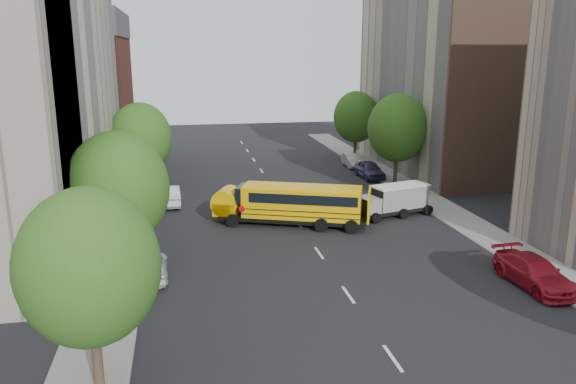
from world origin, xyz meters
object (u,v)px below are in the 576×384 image
object	(u,v)px
street_tree_5	(356,117)
safari_truck	(394,200)
parked_car_3	(534,272)
street_tree_1	(118,189)
parked_car_5	(352,160)
street_tree_0	(89,267)
school_bus	(291,203)
street_tree_2	(141,138)
parked_car_4	(370,170)
street_tree_4	(397,128)
parked_car_1	(169,195)
parked_car_0	(152,266)

from	to	relation	value
street_tree_5	safari_truck	xyz separation A→B (m)	(-3.75, -21.40, -3.51)
street_tree_5	parked_car_3	world-z (taller)	street_tree_5
street_tree_1	parked_car_5	xyz separation A→B (m)	(20.54, 26.33, -4.28)
street_tree_0	school_bus	bearing A→B (deg)	59.74
street_tree_2	parked_car_4	bearing A→B (deg)	8.09
street_tree_4	parked_car_4	world-z (taller)	street_tree_4
parked_car_1	street_tree_5	bearing A→B (deg)	-145.46
street_tree_1	parked_car_1	world-z (taller)	street_tree_1
parked_car_1	parked_car_5	world-z (taller)	parked_car_1
school_bus	parked_car_4	distance (m)	16.57
safari_truck	parked_car_3	xyz separation A→B (m)	(2.35, -13.35, -0.44)
parked_car_1	parked_car_5	xyz separation A→B (m)	(18.45, 11.58, -0.10)
street_tree_2	parked_car_0	xyz separation A→B (m)	(1.40, -18.00, -4.13)
safari_truck	parked_car_3	distance (m)	13.57
street_tree_1	street_tree_2	xyz separation A→B (m)	(0.00, 18.00, -0.12)
parked_car_4	parked_car_5	distance (m)	5.40
safari_truck	parked_car_4	size ratio (longest dim) A/B	1.20
parked_car_4	parked_car_1	bearing A→B (deg)	-163.06
street_tree_4	parked_car_0	distance (m)	27.71
parked_car_0	parked_car_3	distance (m)	19.78
parked_car_4	parked_car_5	bearing A→B (deg)	89.14
street_tree_2	street_tree_5	xyz separation A→B (m)	(22.00, 12.00, -0.12)
parked_car_3	parked_car_4	world-z (taller)	parked_car_4
street_tree_1	safari_truck	bearing A→B (deg)	25.23
street_tree_4	parked_car_0	bearing A→B (deg)	-138.85
parked_car_3	school_bus	bearing A→B (deg)	126.32
street_tree_1	parked_car_3	bearing A→B (deg)	-12.99
parked_car_0	parked_car_3	world-z (taller)	parked_car_3
parked_car_1	street_tree_4	bearing A→B (deg)	-173.63
street_tree_2	safari_truck	xyz separation A→B (m)	(18.25, -9.40, -3.63)
parked_car_1	school_bus	bearing A→B (deg)	137.59
street_tree_4	school_bus	bearing A→B (deg)	-138.81
street_tree_2	safari_truck	world-z (taller)	street_tree_2
street_tree_2	safari_truck	size ratio (longest dim) A/B	1.39
parked_car_3	parked_car_5	world-z (taller)	parked_car_3
school_bus	parked_car_5	world-z (taller)	school_bus
street_tree_2	street_tree_0	bearing A→B (deg)	-90.00
street_tree_2	parked_car_4	xyz separation A→B (m)	(20.60, 2.93, -4.04)
parked_car_0	parked_car_5	bearing A→B (deg)	-128.07
school_bus	street_tree_2	bearing A→B (deg)	156.95
street_tree_2	street_tree_5	distance (m)	25.06
street_tree_2	parked_car_5	distance (m)	22.55
parked_car_0	street_tree_0	bearing A→B (deg)	79.97
street_tree_0	parked_car_1	bearing A→B (deg)	85.18
school_bus	safari_truck	bearing A→B (deg)	26.45
parked_car_3	street_tree_1	bearing A→B (deg)	164.47
parked_car_1	parked_car_3	bearing A→B (deg)	130.60
street_tree_1	street_tree_5	size ratio (longest dim) A/B	1.05
street_tree_1	parked_car_4	bearing A→B (deg)	45.45
parked_car_1	parked_car_4	bearing A→B (deg)	-164.44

